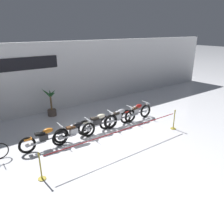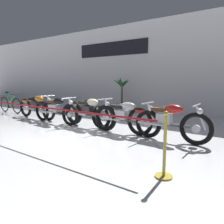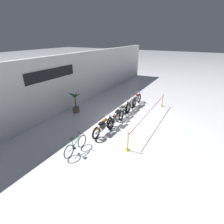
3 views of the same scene
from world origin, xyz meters
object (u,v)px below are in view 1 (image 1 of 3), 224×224
Objects in this scene: motorcycle_cream_2 at (98,123)px; stanchion_mid_left at (174,122)px; motorcycle_orange_0 at (45,138)px; motorcycle_black_1 at (75,132)px; stanchion_far_left at (96,143)px; motorcycle_silver_3 at (118,117)px; potted_palm_left_of_row at (51,104)px; motorcycle_red_4 at (136,112)px.

stanchion_mid_left is at bearing -30.81° from motorcycle_cream_2.
motorcycle_orange_0 is 1.35m from motorcycle_black_1.
stanchion_far_left reaches higher than motorcycle_black_1.
motorcycle_orange_0 is at bearing -179.90° from motorcycle_silver_3.
motorcycle_silver_3 is at bearing 4.08° from motorcycle_black_1.
motorcycle_cream_2 reaches higher than motorcycle_silver_3.
motorcycle_red_4 is at bearing -43.90° from potted_palm_left_of_row.
motorcycle_silver_3 is 0.34× the size of stanchion_far_left.
motorcycle_cream_2 is (1.39, 0.19, 0.00)m from motorcycle_black_1.
motorcycle_red_4 is 0.32× the size of stanchion_far_left.
stanchion_mid_left is (2.07, -2.01, -0.11)m from motorcycle_silver_3.
motorcycle_orange_0 is 0.99× the size of motorcycle_cream_2.
motorcycle_red_4 is (5.29, 0.02, 0.01)m from motorcycle_orange_0.
motorcycle_cream_2 is 3.66m from potted_palm_left_of_row.
motorcycle_orange_0 is 1.29× the size of potted_palm_left_of_row.
stanchion_far_left is (0.02, -1.82, 0.22)m from motorcycle_black_1.
motorcycle_cream_2 is 1.31× the size of potted_palm_left_of_row.
motorcycle_black_1 is 1.40m from motorcycle_cream_2.
stanchion_far_left is 6.60× the size of stanchion_mid_left.
motorcycle_silver_3 is at bearing 0.16° from motorcycle_cream_2.
motorcycle_cream_2 is at bearing 0.07° from motorcycle_orange_0.
potted_palm_left_of_row reaches higher than motorcycle_red_4.
stanchion_far_left is (-1.37, -2.00, 0.21)m from motorcycle_cream_2.
stanchion_mid_left is (4.41, -5.50, -0.35)m from potted_palm_left_of_row.
stanchion_far_left is at bearing -124.36° from motorcycle_cream_2.
motorcycle_cream_2 is 2.56m from motorcycle_red_4.
stanchion_far_left reaches higher than motorcycle_red_4.
motorcycle_orange_0 is at bearing -179.75° from motorcycle_red_4.
stanchion_mid_left is at bearing -68.53° from motorcycle_red_4.
stanchion_far_left is at bearing -55.86° from motorcycle_orange_0.
motorcycle_cream_2 is at bearing 7.68° from motorcycle_black_1.
motorcycle_orange_0 is 0.32× the size of stanchion_far_left.
stanchion_mid_left is (4.73, 0.00, -0.34)m from stanchion_far_left.
potted_palm_left_of_row is at bearing 64.51° from motorcycle_orange_0.
motorcycle_silver_3 is 4.22m from potted_palm_left_of_row.
stanchion_far_left is (-2.66, -2.01, 0.22)m from motorcycle_silver_3.
stanchion_mid_left is (0.80, -2.02, -0.13)m from motorcycle_red_4.
stanchion_far_left is at bearing 180.00° from stanchion_mid_left.
motorcycle_orange_0 is at bearing 172.18° from motorcycle_black_1.
motorcycle_orange_0 is 5.29m from motorcycle_red_4.
motorcycle_orange_0 is 0.99× the size of motorcycle_red_4.
motorcycle_orange_0 is 2.43m from stanchion_far_left.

